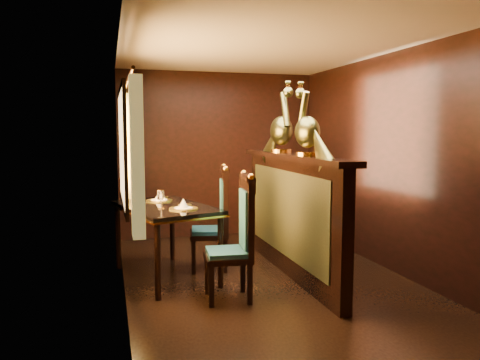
% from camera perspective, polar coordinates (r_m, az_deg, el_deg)
% --- Properties ---
extents(ground, '(5.00, 5.00, 0.00)m').
position_cam_1_polar(ground, '(5.05, 3.93, -12.63)').
color(ground, black).
rests_on(ground, ground).
extents(room_shell, '(3.04, 5.04, 2.52)m').
position_cam_1_polar(room_shell, '(4.78, 3.03, 5.62)').
color(room_shell, black).
rests_on(room_shell, ground).
extents(partition, '(0.26, 2.70, 1.36)m').
position_cam_1_polar(partition, '(5.26, 6.19, -3.88)').
color(partition, black).
rests_on(partition, ground).
extents(dining_table, '(1.17, 1.54, 1.01)m').
position_cam_1_polar(dining_table, '(5.18, -9.13, -3.87)').
color(dining_table, black).
rests_on(dining_table, ground).
extents(chair_left, '(0.48, 0.50, 1.23)m').
position_cam_1_polar(chair_left, '(4.49, -0.06, -6.52)').
color(chair_left, black).
rests_on(chair_left, ground).
extents(chair_right, '(0.51, 0.53, 1.23)m').
position_cam_1_polar(chair_right, '(5.45, -2.64, -4.30)').
color(chair_right, black).
rests_on(chair_right, ground).
extents(peacock_left, '(0.24, 0.64, 0.77)m').
position_cam_1_polar(peacock_left, '(4.80, 8.24, 7.49)').
color(peacock_left, '#16432F').
rests_on(peacock_left, partition).
extents(peacock_right, '(0.26, 0.68, 0.81)m').
position_cam_1_polar(peacock_right, '(5.49, 5.08, 7.57)').
color(peacock_right, '#16432F').
rests_on(peacock_right, partition).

